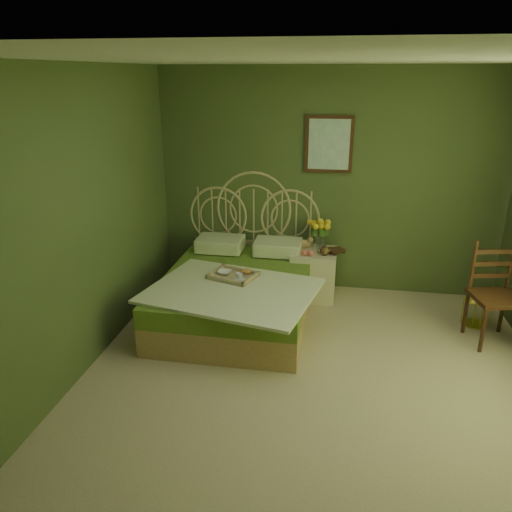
% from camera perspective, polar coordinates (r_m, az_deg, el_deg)
% --- Properties ---
extents(floor, '(4.50, 4.50, 0.00)m').
position_cam_1_polar(floor, '(4.36, 6.17, -15.11)').
color(floor, '#C4B48D').
rests_on(floor, ground).
extents(ceiling, '(4.50, 4.50, 0.00)m').
position_cam_1_polar(ceiling, '(3.56, 7.85, 21.43)').
color(ceiling, silver).
rests_on(ceiling, wall_back).
extents(wall_back, '(4.00, 0.00, 4.00)m').
position_cam_1_polar(wall_back, '(5.94, 8.24, 8.24)').
color(wall_back, '#4B5C30').
rests_on(wall_back, floor).
extents(wall_left, '(0.00, 4.50, 4.50)m').
position_cam_1_polar(wall_left, '(4.34, -20.49, 2.67)').
color(wall_left, '#4B5C30').
rests_on(wall_left, floor).
extents(wall_art, '(0.54, 0.04, 0.64)m').
position_cam_1_polar(wall_art, '(5.83, 8.34, 12.52)').
color(wall_art, '#34170E').
rests_on(wall_art, wall_back).
extents(bed, '(1.78, 2.25, 1.39)m').
position_cam_1_polar(bed, '(5.43, -2.05, -3.76)').
color(bed, tan).
rests_on(bed, floor).
extents(nightstand, '(0.51, 0.51, 1.00)m').
position_cam_1_polar(nightstand, '(5.91, 6.64, -1.33)').
color(nightstand, beige).
rests_on(nightstand, floor).
extents(chair, '(0.53, 0.53, 1.00)m').
position_cam_1_polar(chair, '(5.39, 25.74, -3.22)').
color(chair, '#34170E').
rests_on(chair, floor).
extents(birdcage, '(0.25, 0.25, 0.38)m').
position_cam_1_polar(birdcage, '(5.75, 23.76, -5.50)').
color(birdcage, gold).
rests_on(birdcage, floor).
extents(book_lower, '(0.21, 0.25, 0.02)m').
position_cam_1_polar(book_lower, '(5.83, 8.44, 0.60)').
color(book_lower, '#381E0F').
rests_on(book_lower, nightstand).
extents(book_upper, '(0.25, 0.27, 0.02)m').
position_cam_1_polar(book_upper, '(5.82, 8.45, 0.79)').
color(book_upper, '#472819').
rests_on(book_upper, nightstand).
extents(cereal_bowl, '(0.16, 0.16, 0.04)m').
position_cam_1_polar(cereal_bowl, '(5.21, -3.62, -1.88)').
color(cereal_bowl, white).
rests_on(cereal_bowl, bed).
extents(coffee_cup, '(0.09, 0.09, 0.07)m').
position_cam_1_polar(coffee_cup, '(5.07, -1.93, -2.30)').
color(coffee_cup, white).
rests_on(coffee_cup, bed).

